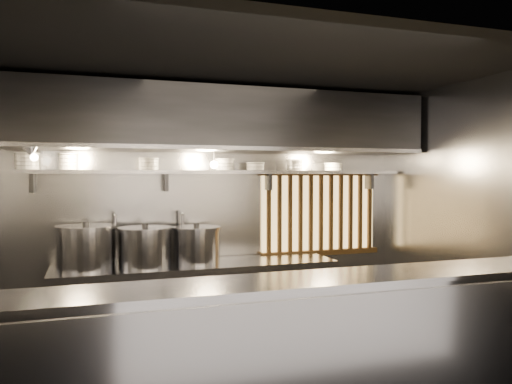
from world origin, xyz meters
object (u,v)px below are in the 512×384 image
pendant_bulb (214,165)px  stock_pot_right (197,245)px  heat_lamp (31,151)px  stock_pot_mid (145,247)px  stock_pot_left (86,247)px

pendant_bulb → stock_pot_right: (-0.21, -0.04, -0.86)m
heat_lamp → stock_pot_mid: size_ratio=0.53×
pendant_bulb → stock_pot_mid: size_ratio=0.28×
stock_pot_mid → stock_pot_right: (0.55, 0.05, -0.01)m
pendant_bulb → stock_pot_left: (-1.34, -0.04, -0.84)m
stock_pot_right → stock_pot_left: bearing=-179.8°
pendant_bulb → stock_pot_left: pendant_bulb is taller
stock_pot_left → stock_pot_right: stock_pot_left is taller
pendant_bulb → stock_pot_left: size_ratio=0.25×
heat_lamp → stock_pot_right: 1.89m
heat_lamp → pendant_bulb: bearing=11.0°
stock_pot_mid → heat_lamp: bearing=-166.1°
stock_pot_right → pendant_bulb: bearing=10.3°
heat_lamp → stock_pot_right: heat_lamp is taller
heat_lamp → pendant_bulb: size_ratio=1.87×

